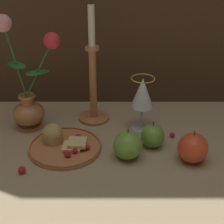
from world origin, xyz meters
name	(u,v)px	position (x,y,z in m)	size (l,w,h in m)	color
ground_plane	(102,145)	(0.00, 0.00, 0.00)	(2.40, 2.40, 0.00)	#9E8966
vase	(30,96)	(-0.21, 0.10, 0.10)	(0.18, 0.10, 0.35)	#B77042
plate_with_pastries	(64,143)	(-0.10, -0.02, 0.02)	(0.20, 0.20, 0.07)	#B77042
wine_glass	(144,95)	(0.12, 0.10, 0.11)	(0.07, 0.07, 0.16)	silver
candlestick	(95,85)	(-0.03, 0.15, 0.12)	(0.10, 0.10, 0.37)	#B77042
apple_beside_vase	(129,145)	(0.07, -0.06, 0.04)	(0.08, 0.08, 0.09)	#669938
apple_near_glass	(194,148)	(0.24, -0.08, 0.04)	(0.08, 0.08, 0.09)	#D14223
apple_at_table_edge	(154,136)	(0.15, -0.01, 0.03)	(0.07, 0.07, 0.08)	#669938
berry_near_plate	(174,135)	(0.21, 0.04, 0.01)	(0.02, 0.02, 0.02)	#AD192D
berry_front_center	(23,170)	(-0.19, -0.13, 0.01)	(0.02, 0.02, 0.02)	#AD192D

